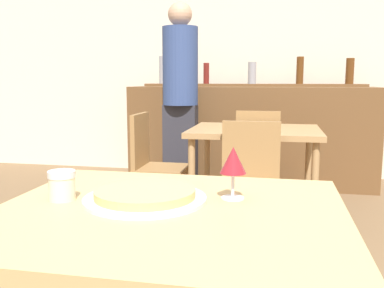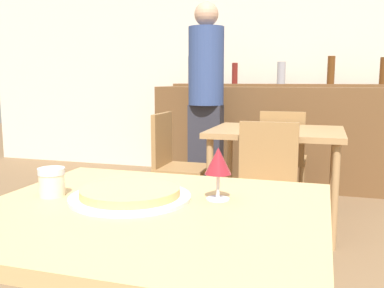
{
  "view_description": "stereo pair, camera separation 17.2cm",
  "coord_description": "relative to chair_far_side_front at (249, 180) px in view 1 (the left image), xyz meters",
  "views": [
    {
      "loc": [
        0.29,
        -1.12,
        1.13
      ],
      "look_at": [
        -0.04,
        0.55,
        0.87
      ],
      "focal_mm": 40.0,
      "sensor_mm": 36.0,
      "label": 1
    },
    {
      "loc": [
        0.46,
        -1.08,
        1.13
      ],
      "look_at": [
        -0.04,
        0.55,
        0.87
      ],
      "focal_mm": 40.0,
      "sensor_mm": 36.0,
      "label": 2
    }
  ],
  "objects": [
    {
      "name": "wall_back",
      "position": [
        -0.12,
        2.44,
        0.91
      ],
      "size": [
        8.0,
        0.05,
        2.8
      ],
      "color": "silver",
      "rests_on": "ground_plane"
    },
    {
      "name": "dining_table_near",
      "position": [
        -0.12,
        -1.58,
        0.2
      ],
      "size": [
        0.98,
        0.87,
        0.77
      ],
      "color": "tan",
      "rests_on": "ground_plane"
    },
    {
      "name": "dining_table_far",
      "position": [
        -0.0,
        0.56,
        0.18
      ],
      "size": [
        0.97,
        0.79,
        0.76
      ],
      "color": "#A87F51",
      "rests_on": "ground_plane"
    },
    {
      "name": "bar_counter",
      "position": [
        -0.12,
        1.94,
        0.04
      ],
      "size": [
        2.6,
        0.56,
        1.05
      ],
      "color": "brown",
      "rests_on": "ground_plane"
    },
    {
      "name": "bar_back_shelf",
      "position": [
        -0.1,
        2.08,
        0.62
      ],
      "size": [
        2.39,
        0.24,
        0.34
      ],
      "color": "brown",
      "rests_on": "bar_counter"
    },
    {
      "name": "chair_far_side_front",
      "position": [
        0.0,
        0.0,
        0.0
      ],
      "size": [
        0.4,
        0.4,
        0.86
      ],
      "color": "olive",
      "rests_on": "ground_plane"
    },
    {
      "name": "chair_far_side_back",
      "position": [
        -0.0,
        1.13,
        0.0
      ],
      "size": [
        0.4,
        0.4,
        0.86
      ],
      "rotation": [
        0.0,
        0.0,
        3.14
      ],
      "color": "olive",
      "rests_on": "ground_plane"
    },
    {
      "name": "chair_far_side_left",
      "position": [
        -0.82,
        0.56,
        0.0
      ],
      "size": [
        0.4,
        0.4,
        0.86
      ],
      "rotation": [
        0.0,
        0.0,
        1.57
      ],
      "color": "olive",
      "rests_on": "ground_plane"
    },
    {
      "name": "pizza_tray",
      "position": [
        -0.21,
        -1.52,
        0.3
      ],
      "size": [
        0.37,
        0.37,
        0.04
      ],
      "color": "silver",
      "rests_on": "dining_table_near"
    },
    {
      "name": "cheese_shaker",
      "position": [
        -0.46,
        -1.56,
        0.33
      ],
      "size": [
        0.08,
        0.08,
        0.09
      ],
      "color": "beige",
      "rests_on": "dining_table_near"
    },
    {
      "name": "person_standing",
      "position": [
        -0.77,
        1.36,
        0.52
      ],
      "size": [
        0.34,
        0.34,
        1.85
      ],
      "color": "#2D2D38",
      "rests_on": "ground_plane"
    },
    {
      "name": "wine_glass",
      "position": [
        0.04,
        -1.44,
        0.4
      ],
      "size": [
        0.08,
        0.08,
        0.16
      ],
      "color": "silver",
      "rests_on": "dining_table_near"
    }
  ]
}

